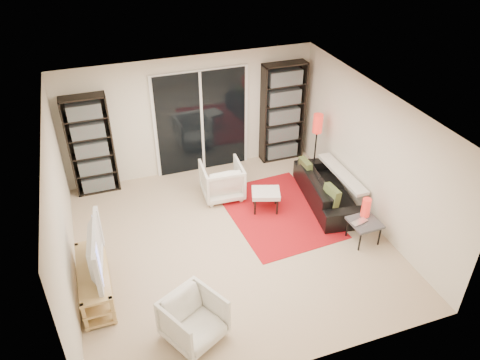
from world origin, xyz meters
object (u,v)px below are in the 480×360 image
armchair_front (194,319)px  ottoman (266,194)px  armchair_back (222,180)px  floor_lamp (317,130)px  bookshelf_left (91,146)px  bookshelf_right (283,113)px  tv_stand (95,281)px  side_table (365,224)px  sofa (327,189)px

armchair_front → ottoman: size_ratio=1.19×
armchair_back → floor_lamp: 2.08m
bookshelf_left → armchair_front: bearing=-77.6°
bookshelf_right → armchair_front: bearing=-126.7°
tv_stand → floor_lamp: 4.88m
tv_stand → side_table: (4.31, -0.23, 0.09)m
ottoman → armchair_back: bearing=131.7°
sofa → ottoman: bearing=91.2°
bookshelf_right → ottoman: bookshelf_right is taller
bookshelf_right → floor_lamp: size_ratio=1.53×
bookshelf_left → sofa: size_ratio=1.03×
bookshelf_left → bookshelf_right: bearing=-0.0°
bookshelf_left → armchair_front: 4.13m
bookshelf_right → ottoman: (-1.03, -1.67, -0.71)m
bookshelf_right → tv_stand: bookshelf_right is taller
bookshelf_left → side_table: bearing=-36.9°
sofa → bookshelf_right: bearing=12.7°
bookshelf_right → side_table: size_ratio=4.27×
armchair_front → floor_lamp: (3.28, 3.05, 0.72)m
bookshelf_left → floor_lamp: size_ratio=1.42×
armchair_back → armchair_front: armchair_back is taller
sofa → armchair_back: armchair_back is taller
ottoman → floor_lamp: 1.68m
bookshelf_right → armchair_front: 5.02m
armchair_front → floor_lamp: floor_lamp is taller
sofa → bookshelf_left: bearing=73.7°
bookshelf_left → ottoman: 3.34m
sofa → armchair_back: bearing=73.2°
bookshelf_left → armchair_front: (0.88, -3.98, -0.65)m
side_table → floor_lamp: 2.21m
armchair_front → side_table: size_ratio=1.45×
armchair_front → floor_lamp: size_ratio=0.52×
bookshelf_right → armchair_front: size_ratio=2.94×
armchair_front → bookshelf_left: bearing=74.9°
bookshelf_left → sofa: bearing=-24.4°
armchair_front → floor_lamp: bearing=15.4°
armchair_back → floor_lamp: bearing=-175.1°
tv_stand → ottoman: size_ratio=2.21×
armchair_front → side_table: bearing=-10.5°
floor_lamp → armchair_back: bearing=-178.5°
tv_stand → armchair_back: armchair_back is taller
bookshelf_right → armchair_back: (-1.64, -0.98, -0.70)m
tv_stand → ottoman: 3.30m
armchair_front → side_table: armchair_front is taller
bookshelf_left → ottoman: size_ratio=3.24×
side_table → armchair_front: bearing=-163.0°
bookshelf_right → armchair_back: bearing=-149.1°
armchair_back → armchair_front: 3.28m
bookshelf_right → side_table: 3.10m
tv_stand → sofa: size_ratio=0.70×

